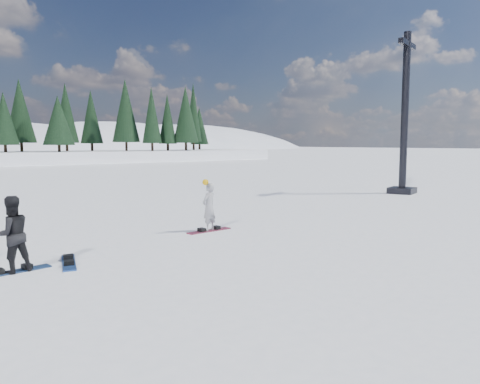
% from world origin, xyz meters
% --- Properties ---
extents(ground, '(420.00, 420.00, 0.00)m').
position_xyz_m(ground, '(0.00, 0.00, 0.00)').
color(ground, white).
rests_on(ground, ground).
extents(lift_tower, '(2.28, 1.56, 8.36)m').
position_xyz_m(lift_tower, '(16.10, 4.26, 3.40)').
color(lift_tower, black).
rests_on(lift_tower, ground).
extents(snowboarder_woman, '(0.63, 0.52, 1.61)m').
position_xyz_m(snowboarder_woman, '(1.97, 1.69, 0.75)').
color(snowboarder_woman, '#AAA9AE').
rests_on(snowboarder_woman, ground).
extents(snowboarder_man, '(0.86, 0.71, 1.60)m').
position_xyz_m(snowboarder_man, '(-3.79, 0.42, 0.80)').
color(snowboarder_man, black).
rests_on(snowboarder_man, ground).
extents(snowboard_woman, '(1.51, 0.37, 0.03)m').
position_xyz_m(snowboard_woman, '(1.98, 1.70, 0.01)').
color(snowboard_woman, maroon).
rests_on(snowboard_woman, ground).
extents(snowboard_man, '(1.52, 0.45, 0.03)m').
position_xyz_m(snowboard_man, '(-3.79, 0.42, 0.01)').
color(snowboard_man, navy).
rests_on(snowboard_man, ground).
extents(snowboard_loose_a, '(0.69, 1.52, 0.03)m').
position_xyz_m(snowboard_loose_a, '(-2.64, 0.48, 0.01)').
color(snowboard_loose_a, navy).
rests_on(snowboard_loose_a, ground).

